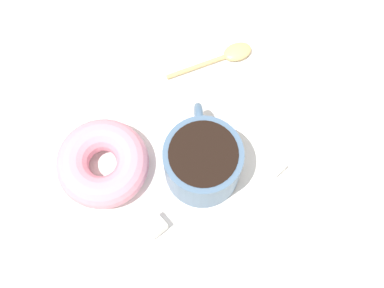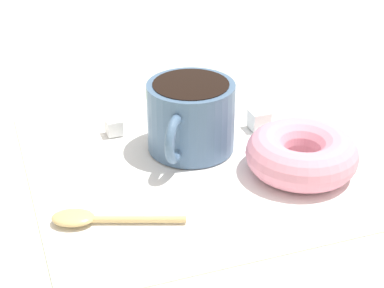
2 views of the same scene
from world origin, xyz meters
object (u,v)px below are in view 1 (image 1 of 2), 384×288
object	(u,v)px
sugar_cube	(276,167)
sugar_cube_extra	(156,226)
coffee_cup	(203,161)
donut	(103,163)
spoon	(228,55)

from	to	relation	value
sugar_cube	sugar_cube_extra	bearing A→B (deg)	-14.80
coffee_cup	donut	bearing A→B (deg)	-42.55
donut	spoon	xyz separation A→B (cm)	(-20.38, -1.33, -1.43)
spoon	coffee_cup	bearing A→B (deg)	36.41
sugar_cube_extra	donut	bearing A→B (deg)	-89.69
coffee_cup	donut	xyz separation A→B (cm)	(8.28, -7.60, -1.77)
donut	sugar_cube_extra	size ratio (longest dim) A/B	5.34
coffee_cup	spoon	xyz separation A→B (cm)	(-12.10, -8.93, -3.20)
spoon	sugar_cube	size ratio (longest dim) A/B	6.85
spoon	sugar_cube_extra	size ratio (longest dim) A/B	5.62
donut	sugar_cube_extra	distance (cm)	9.21
sugar_cube_extra	sugar_cube	bearing A→B (deg)	165.20
coffee_cup	sugar_cube	size ratio (longest dim) A/B	6.33
donut	sugar_cube	bearing A→B (deg)	138.47
coffee_cup	sugar_cube	world-z (taller)	coffee_cup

